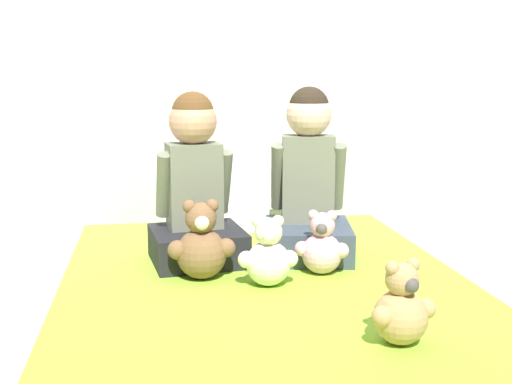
{
  "coord_description": "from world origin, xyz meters",
  "views": [
    {
      "loc": [
        -0.38,
        -2.15,
        1.16
      ],
      "look_at": [
        0.0,
        0.21,
        0.7
      ],
      "focal_mm": 45.0,
      "sensor_mm": 36.0,
      "label": 1
    }
  ],
  "objects_px": {
    "bed": "(265,336)",
    "teddy_bear_between_children": "(268,256)",
    "child_on_left": "(195,190)",
    "teddy_bear_held_by_left_child": "(201,246)",
    "child_on_right": "(308,188)",
    "teddy_bear_at_foot_of_bed": "(401,309)",
    "pillow_at_headboard": "(236,216)",
    "teddy_bear_held_by_right_child": "(322,247)"
  },
  "relations": [
    {
      "from": "teddy_bear_held_by_left_child",
      "to": "teddy_bear_between_children",
      "type": "height_order",
      "value": "teddy_bear_held_by_left_child"
    },
    {
      "from": "child_on_right",
      "to": "pillow_at_headboard",
      "type": "relative_size",
      "value": 1.37
    },
    {
      "from": "child_on_left",
      "to": "child_on_right",
      "type": "relative_size",
      "value": 0.98
    },
    {
      "from": "bed",
      "to": "child_on_left",
      "type": "distance_m",
      "value": 0.62
    },
    {
      "from": "teddy_bear_held_by_left_child",
      "to": "pillow_at_headboard",
      "type": "bearing_deg",
      "value": 73.53
    },
    {
      "from": "teddy_bear_held_by_right_child",
      "to": "teddy_bear_at_foot_of_bed",
      "type": "height_order",
      "value": "teddy_bear_at_foot_of_bed"
    },
    {
      "from": "child_on_left",
      "to": "teddy_bear_between_children",
      "type": "relative_size",
      "value": 2.64
    },
    {
      "from": "teddy_bear_held_by_left_child",
      "to": "child_on_right",
      "type": "bearing_deg",
      "value": 27.96
    },
    {
      "from": "child_on_right",
      "to": "teddy_bear_between_children",
      "type": "relative_size",
      "value": 2.71
    },
    {
      "from": "pillow_at_headboard",
      "to": "bed",
      "type": "bearing_deg",
      "value": -90.0
    },
    {
      "from": "teddy_bear_held_by_left_child",
      "to": "teddy_bear_at_foot_of_bed",
      "type": "relative_size",
      "value": 1.21
    },
    {
      "from": "child_on_right",
      "to": "pillow_at_headboard",
      "type": "distance_m",
      "value": 0.6
    },
    {
      "from": "child_on_right",
      "to": "teddy_bear_held_by_left_child",
      "type": "bearing_deg",
      "value": -141.87
    },
    {
      "from": "bed",
      "to": "teddy_bear_between_children",
      "type": "xyz_separation_m",
      "value": [
        -0.0,
        -0.05,
        0.32
      ]
    },
    {
      "from": "child_on_right",
      "to": "pillow_at_headboard",
      "type": "bearing_deg",
      "value": 124.21
    },
    {
      "from": "child_on_left",
      "to": "teddy_bear_held_by_left_child",
      "type": "height_order",
      "value": "child_on_left"
    },
    {
      "from": "pillow_at_headboard",
      "to": "teddy_bear_held_by_right_child",
      "type": "bearing_deg",
      "value": -73.91
    },
    {
      "from": "child_on_left",
      "to": "bed",
      "type": "bearing_deg",
      "value": -59.81
    },
    {
      "from": "bed",
      "to": "teddy_bear_held_by_right_child",
      "type": "height_order",
      "value": "teddy_bear_held_by_right_child"
    },
    {
      "from": "teddy_bear_held_by_right_child",
      "to": "teddy_bear_between_children",
      "type": "relative_size",
      "value": 0.95
    },
    {
      "from": "child_on_left",
      "to": "pillow_at_headboard",
      "type": "relative_size",
      "value": 1.34
    },
    {
      "from": "bed",
      "to": "child_on_left",
      "type": "height_order",
      "value": "child_on_left"
    },
    {
      "from": "pillow_at_headboard",
      "to": "teddy_bear_held_by_left_child",
      "type": "bearing_deg",
      "value": -106.72
    },
    {
      "from": "teddy_bear_held_by_right_child",
      "to": "pillow_at_headboard",
      "type": "xyz_separation_m",
      "value": [
        -0.22,
        0.75,
        -0.04
      ]
    },
    {
      "from": "child_on_left",
      "to": "teddy_bear_held_by_right_child",
      "type": "relative_size",
      "value": 2.77
    },
    {
      "from": "teddy_bear_between_children",
      "to": "teddy_bear_at_foot_of_bed",
      "type": "height_order",
      "value": "teddy_bear_between_children"
    },
    {
      "from": "child_on_right",
      "to": "teddy_bear_between_children",
      "type": "distance_m",
      "value": 0.45
    },
    {
      "from": "teddy_bear_held_by_right_child",
      "to": "teddy_bear_at_foot_of_bed",
      "type": "bearing_deg",
      "value": -66.72
    },
    {
      "from": "teddy_bear_between_children",
      "to": "child_on_left",
      "type": "bearing_deg",
      "value": 128.4
    },
    {
      "from": "child_on_right",
      "to": "teddy_bear_held_by_right_child",
      "type": "bearing_deg",
      "value": -80.96
    },
    {
      "from": "teddy_bear_held_by_left_child",
      "to": "teddy_bear_at_foot_of_bed",
      "type": "xyz_separation_m",
      "value": [
        0.49,
        -0.65,
        -0.02
      ]
    },
    {
      "from": "teddy_bear_held_by_left_child",
      "to": "teddy_bear_between_children",
      "type": "bearing_deg",
      "value": -26.96
    },
    {
      "from": "bed",
      "to": "pillow_at_headboard",
      "type": "height_order",
      "value": "pillow_at_headboard"
    },
    {
      "from": "bed",
      "to": "pillow_at_headboard",
      "type": "bearing_deg",
      "value": 90.0
    },
    {
      "from": "teddy_bear_held_by_left_child",
      "to": "child_on_left",
      "type": "bearing_deg",
      "value": 91.19
    },
    {
      "from": "bed",
      "to": "child_on_right",
      "type": "bearing_deg",
      "value": 52.73
    },
    {
      "from": "bed",
      "to": "teddy_bear_at_foot_of_bed",
      "type": "height_order",
      "value": "teddy_bear_at_foot_of_bed"
    },
    {
      "from": "child_on_left",
      "to": "teddy_bear_held_by_right_child",
      "type": "height_order",
      "value": "child_on_left"
    },
    {
      "from": "child_on_left",
      "to": "pillow_at_headboard",
      "type": "distance_m",
      "value": 0.6
    },
    {
      "from": "bed",
      "to": "teddy_bear_between_children",
      "type": "bearing_deg",
      "value": -92.63
    },
    {
      "from": "bed",
      "to": "teddy_bear_held_by_left_child",
      "type": "relative_size",
      "value": 6.68
    },
    {
      "from": "teddy_bear_between_children",
      "to": "teddy_bear_at_foot_of_bed",
      "type": "xyz_separation_m",
      "value": [
        0.27,
        -0.53,
        -0.0
      ]
    }
  ]
}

